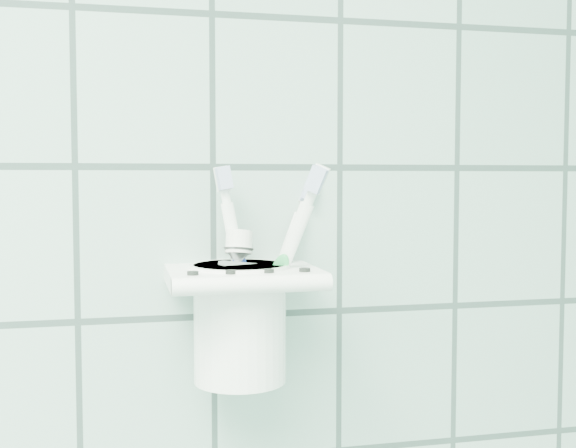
# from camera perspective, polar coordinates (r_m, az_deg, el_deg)

# --- Properties ---
(holder_bracket) EXTENTS (0.13, 0.11, 0.04)m
(holder_bracket) POSITION_cam_1_polar(r_m,az_deg,el_deg) (0.65, -3.60, -4.29)
(holder_bracket) COLOR white
(holder_bracket) RESTS_ON wall_back
(cup) EXTENTS (0.09, 0.09, 0.11)m
(cup) POSITION_cam_1_polar(r_m,az_deg,el_deg) (0.66, -3.83, -7.45)
(cup) COLOR white
(cup) RESTS_ON holder_bracket
(toothbrush_pink) EXTENTS (0.04, 0.03, 0.19)m
(toothbrush_pink) POSITION_cam_1_polar(r_m,az_deg,el_deg) (0.66, -2.46, -3.39)
(toothbrush_pink) COLOR white
(toothbrush_pink) RESTS_ON cup
(toothbrush_blue) EXTENTS (0.08, 0.06, 0.19)m
(toothbrush_blue) POSITION_cam_1_polar(r_m,az_deg,el_deg) (0.64, -3.51, -3.21)
(toothbrush_blue) COLOR white
(toothbrush_blue) RESTS_ON cup
(toothbrush_orange) EXTENTS (0.07, 0.06, 0.20)m
(toothbrush_orange) POSITION_cam_1_polar(r_m,az_deg,el_deg) (0.67, -3.69, -2.65)
(toothbrush_orange) COLOR white
(toothbrush_orange) RESTS_ON cup
(toothpaste_tube) EXTENTS (0.04, 0.04, 0.14)m
(toothpaste_tube) POSITION_cam_1_polar(r_m,az_deg,el_deg) (0.64, -4.46, -5.44)
(toothpaste_tube) COLOR silver
(toothpaste_tube) RESTS_ON cup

